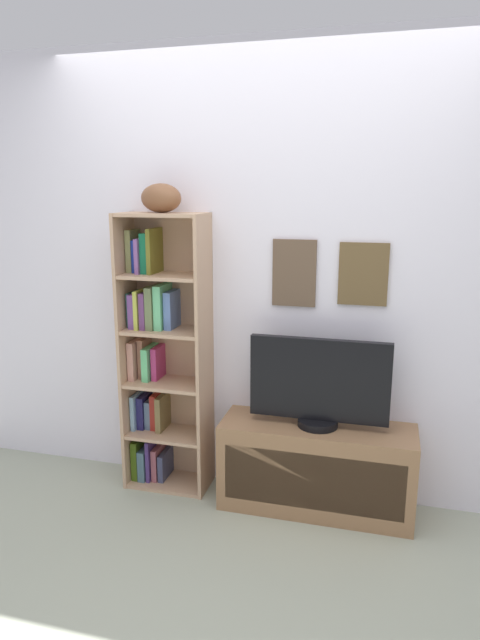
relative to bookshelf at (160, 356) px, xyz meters
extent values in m
cube|color=#9FA690|center=(0.64, -0.99, -0.82)|extent=(5.20, 5.20, 0.04)
cube|color=white|center=(0.64, 0.14, 0.47)|extent=(4.80, 0.06, 2.54)
cube|color=brown|center=(0.78, 0.10, 0.51)|extent=(0.24, 0.02, 0.37)
cube|color=slate|center=(0.78, 0.09, 0.51)|extent=(0.19, 0.01, 0.32)
cube|color=brown|center=(1.15, 0.10, 0.52)|extent=(0.26, 0.02, 0.34)
cube|color=slate|center=(1.15, 0.09, 0.52)|extent=(0.21, 0.01, 0.29)
cube|color=tan|center=(-0.18, -0.03, 0.02)|extent=(0.02, 0.27, 1.63)
cube|color=tan|center=(0.29, -0.03, 0.02)|extent=(0.02, 0.27, 1.63)
cube|color=tan|center=(0.05, 0.10, 0.02)|extent=(0.50, 0.01, 1.63)
cube|color=tan|center=(0.05, -0.03, -0.79)|extent=(0.46, 0.26, 0.02)
cube|color=tan|center=(0.05, -0.03, -0.47)|extent=(0.46, 0.26, 0.02)
cube|color=tan|center=(0.05, -0.03, -0.15)|extent=(0.46, 0.26, 0.02)
cube|color=tan|center=(0.05, -0.03, 0.16)|extent=(0.46, 0.26, 0.02)
cube|color=tan|center=(0.05, -0.03, 0.48)|extent=(0.46, 0.26, 0.02)
cube|color=tan|center=(0.05, -0.03, 0.82)|extent=(0.46, 0.26, 0.02)
cube|color=#3C5914|center=(-0.15, -0.01, -0.66)|extent=(0.04, 0.20, 0.25)
cube|color=#436171|center=(-0.10, -0.01, -0.68)|extent=(0.04, 0.21, 0.19)
cube|color=#422D6B|center=(-0.06, 0.00, -0.65)|extent=(0.02, 0.20, 0.26)
cube|color=#904C58|center=(-0.03, 0.00, -0.68)|extent=(0.03, 0.18, 0.20)
cube|color=#3B3F5D|center=(0.01, 0.00, -0.70)|extent=(0.03, 0.18, 0.17)
cube|color=#7DA8C8|center=(-0.15, 0.00, -0.36)|extent=(0.03, 0.18, 0.21)
cube|color=#201E52|center=(-0.12, 0.02, -0.36)|extent=(0.04, 0.15, 0.20)
cube|color=slate|center=(-0.08, 0.02, -0.38)|extent=(0.04, 0.14, 0.17)
cube|color=maroon|center=(-0.04, 0.02, -0.35)|extent=(0.04, 0.15, 0.22)
cube|color=brown|center=(0.01, 0.01, -0.35)|extent=(0.03, 0.17, 0.22)
cube|color=tan|center=(-0.15, 0.00, -0.03)|extent=(0.04, 0.19, 0.23)
cube|color=#96624D|center=(-0.11, 0.03, -0.02)|extent=(0.03, 0.14, 0.24)
cube|color=#61CA82|center=(-0.06, 0.01, -0.05)|extent=(0.04, 0.18, 0.20)
cube|color=#AE316B|center=(-0.02, 0.02, -0.05)|extent=(0.03, 0.15, 0.20)
cube|color=#27544E|center=(-0.16, 0.01, 0.28)|extent=(0.02, 0.17, 0.20)
cube|color=#734898|center=(-0.13, 0.00, 0.27)|extent=(0.04, 0.19, 0.20)
cube|color=#B1BA45|center=(-0.09, -0.01, 0.29)|extent=(0.02, 0.21, 0.22)
cube|color=#603668|center=(-0.06, 0.00, 0.28)|extent=(0.03, 0.20, 0.21)
cube|color=#617148|center=(-0.02, -0.01, 0.30)|extent=(0.04, 0.20, 0.25)
cube|color=#68C889|center=(0.03, 0.00, 0.30)|extent=(0.04, 0.19, 0.25)
cube|color=#5A78B7|center=(0.08, 0.01, 0.28)|extent=(0.04, 0.16, 0.22)
cube|color=olive|center=(-0.15, 0.02, 0.61)|extent=(0.03, 0.14, 0.24)
cube|color=#1A319A|center=(-0.11, 0.02, 0.59)|extent=(0.04, 0.14, 0.18)
cube|color=#7D5092|center=(-0.08, 0.00, 0.59)|extent=(0.02, 0.19, 0.20)
cube|color=#146941|center=(-0.05, 0.01, 0.61)|extent=(0.04, 0.17, 0.23)
cube|color=brown|center=(-0.01, 0.00, 0.62)|extent=(0.02, 0.19, 0.25)
ellipsoid|color=brown|center=(0.05, -0.03, 0.91)|extent=(0.28, 0.22, 0.16)
cube|color=#936A47|center=(0.95, -0.07, -0.55)|extent=(1.06, 0.35, 0.50)
cube|color=brown|center=(0.95, -0.24, -0.55)|extent=(0.96, 0.01, 0.32)
cylinder|color=black|center=(0.95, -0.07, -0.28)|extent=(0.22, 0.22, 0.04)
cube|color=black|center=(0.95, -0.07, -0.04)|extent=(0.75, 0.04, 0.45)
cube|color=white|center=(0.95, -0.08, -0.04)|extent=(0.71, 0.01, 0.41)
camera|label=1|loc=(1.27, -2.90, 0.95)|focal=31.07mm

